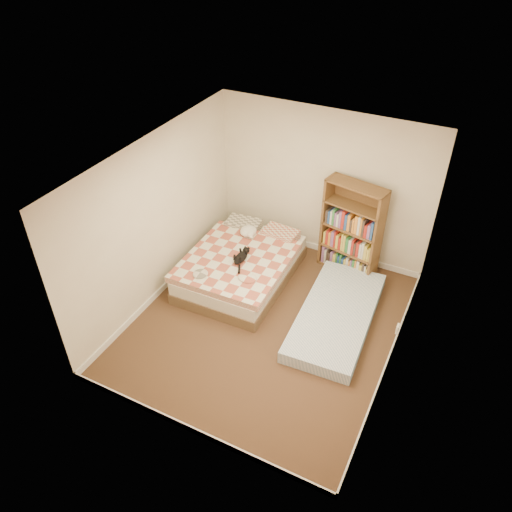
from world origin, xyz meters
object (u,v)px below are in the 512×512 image
at_px(floor_mattress, 336,316).
at_px(white_dog, 248,231).
at_px(black_cat, 242,256).
at_px(bed, 242,265).
at_px(bookshelf, 350,239).

height_order(floor_mattress, white_dog, white_dog).
bearing_deg(white_dog, black_cat, -71.80).
bearing_deg(floor_mattress, bed, 167.22).
bearing_deg(floor_mattress, black_cat, 172.62).
xyz_separation_m(bookshelf, black_cat, (-1.33, -1.13, -0.02)).
xyz_separation_m(floor_mattress, white_dog, (-1.79, 0.74, 0.46)).
xyz_separation_m(bookshelf, floor_mattress, (0.25, -1.25, -0.47)).
height_order(bed, bookshelf, bookshelf).
bearing_deg(floor_mattress, white_dog, 154.30).
distance_m(bed, white_dog, 0.57).
bearing_deg(bookshelf, white_dog, -150.14).
distance_m(floor_mattress, black_cat, 1.65).
relative_size(black_cat, white_dog, 1.89).
xyz_separation_m(black_cat, white_dog, (-0.21, 0.63, 0.01)).
bearing_deg(black_cat, floor_mattress, -5.51).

